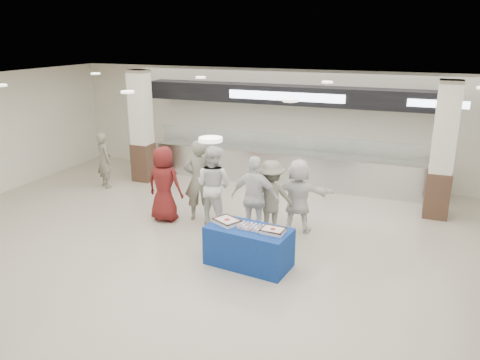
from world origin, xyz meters
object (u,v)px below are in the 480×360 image
at_px(display_table, 249,247).
at_px(chef_short, 255,198).
at_px(cupcake_tray, 251,227).
at_px(civilian_maroon, 164,184).
at_px(sheet_cake_right, 273,230).
at_px(soldier_b, 271,198).
at_px(chef_tall, 214,185).
at_px(civilian_white, 298,196).
at_px(soldier_bg, 104,160).
at_px(sheet_cake_left, 227,221).
at_px(soldier_a, 199,180).

height_order(display_table, chef_short, chef_short).
distance_m(cupcake_tray, civilian_maroon, 2.96).
xyz_separation_m(sheet_cake_right, soldier_b, (-0.52, 1.52, 0.03)).
height_order(cupcake_tray, soldier_b, soldier_b).
height_order(chef_tall, civilian_white, chef_tall).
distance_m(chef_short, soldier_bg, 5.38).
bearing_deg(soldier_b, civilian_maroon, -20.87).
relative_size(cupcake_tray, chef_short, 0.24).
xyz_separation_m(sheet_cake_right, soldier_bg, (-5.85, 2.98, -0.02)).
bearing_deg(sheet_cake_left, cupcake_tray, -7.23).
relative_size(civilian_white, soldier_bg, 1.06).
distance_m(cupcake_tray, chef_short, 1.25).
bearing_deg(soldier_a, soldier_b, 149.21).
bearing_deg(civilian_white, sheet_cake_left, 50.62).
xyz_separation_m(display_table, civilian_maroon, (-2.57, 1.39, 0.50)).
height_order(civilian_maroon, chef_tall, chef_tall).
bearing_deg(sheet_cake_left, soldier_a, 129.79).
bearing_deg(soldier_bg, civilian_maroon, -178.06).
height_order(civilian_maroon, soldier_b, civilian_maroon).
bearing_deg(sheet_cake_left, chef_tall, 122.01).
relative_size(display_table, sheet_cake_right, 3.54).
relative_size(cupcake_tray, soldier_a, 0.23).
distance_m(display_table, soldier_bg, 6.14).
xyz_separation_m(display_table, chef_tall, (-1.43, 1.62, 0.54)).
relative_size(sheet_cake_right, soldier_bg, 0.28).
bearing_deg(civilian_white, soldier_b, 24.28).
bearing_deg(sheet_cake_right, display_table, 175.91).
xyz_separation_m(cupcake_tray, soldier_a, (-1.90, 1.74, 0.17)).
bearing_deg(civilian_white, cupcake_tray, 65.15).
bearing_deg(cupcake_tray, chef_short, 105.96).
xyz_separation_m(civilian_maroon, soldier_b, (2.52, 0.10, -0.05)).
xyz_separation_m(cupcake_tray, soldier_b, (-0.10, 1.49, 0.04)).
bearing_deg(soldier_a, civilian_white, 160.23).
height_order(chef_short, soldier_b, chef_short).
distance_m(sheet_cake_right, soldier_a, 2.93).
bearing_deg(chef_tall, civilian_maroon, 22.02).
bearing_deg(soldier_a, chef_tall, 141.38).
relative_size(cupcake_tray, chef_tall, 0.24).
height_order(sheet_cake_left, soldier_b, soldier_b).
xyz_separation_m(civilian_white, soldier_bg, (-5.83, 1.08, -0.04)).
bearing_deg(display_table, sheet_cake_right, 3.25).
height_order(display_table, sheet_cake_right, sheet_cake_right).
bearing_deg(soldier_b, soldier_bg, -38.39).
xyz_separation_m(cupcake_tray, soldier_bg, (-5.42, 2.95, -0.00)).
relative_size(sheet_cake_right, chef_short, 0.24).
xyz_separation_m(sheet_cake_left, chef_tall, (-0.97, 1.56, 0.11)).
xyz_separation_m(sheet_cake_right, cupcake_tray, (-0.43, 0.03, -0.01)).
distance_m(chef_short, soldier_b, 0.39).
bearing_deg(soldier_a, display_table, 113.93).
relative_size(display_table, chef_tall, 0.85).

